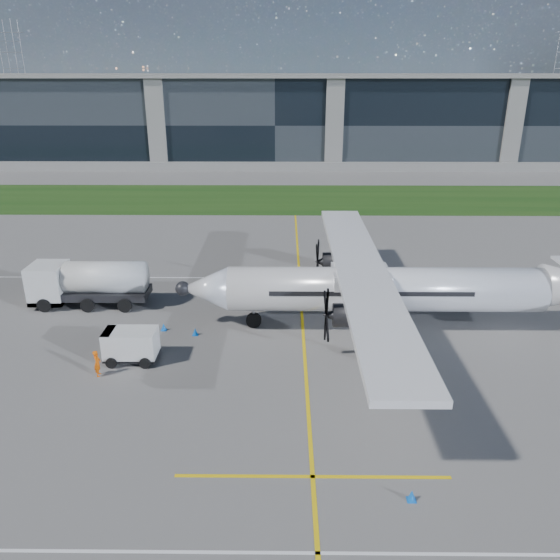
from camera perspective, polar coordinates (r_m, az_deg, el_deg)
name	(u,v)px	position (r m, az deg, el deg)	size (l,w,h in m)	color
ground	(271,213)	(67.03, -0.98, 6.98)	(400.00, 400.00, 0.00)	slate
grass_strip	(272,199)	(74.80, -0.82, 8.50)	(400.00, 18.00, 0.04)	#173B10
terminal_building	(276,120)	(105.34, -0.43, 16.33)	(120.00, 20.00, 15.00)	black
tree_line	(279,118)	(165.50, -0.06, 16.56)	(400.00, 6.00, 6.00)	black
pylon_west	(15,74)	(193.11, -25.98, 18.81)	(9.00, 4.60, 30.00)	gray
yellow_taxiway_centerline	(302,319)	(38.66, 2.33, -4.06)	(0.20, 70.00, 0.01)	yellow
turboprop_aircraft	(403,264)	(36.43, 12.76, 1.59)	(29.49, 30.59, 9.18)	white
fuel_tanker_truck	(81,284)	(42.85, -20.08, -0.35)	(9.00, 2.93, 3.38)	silver
baggage_tug	(131,346)	(34.12, -15.29, -6.64)	(3.31, 1.98, 1.98)	silver
ground_crew_person	(97,361)	(33.14, -18.58, -8.06)	(0.74, 0.53, 1.82)	#F25907
safety_cone_fwd	(164,327)	(37.72, -12.06, -4.81)	(0.36, 0.36, 0.50)	blue
safety_cone_stbdwing	(336,255)	(51.36, 5.92, 2.66)	(0.36, 0.36, 0.50)	blue
safety_cone_portwing	(412,495)	(24.53, 13.59, -21.03)	(0.36, 0.36, 0.50)	blue
safety_cone_nose_port	(195,332)	(36.69, -8.85, -5.35)	(0.36, 0.36, 0.50)	blue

